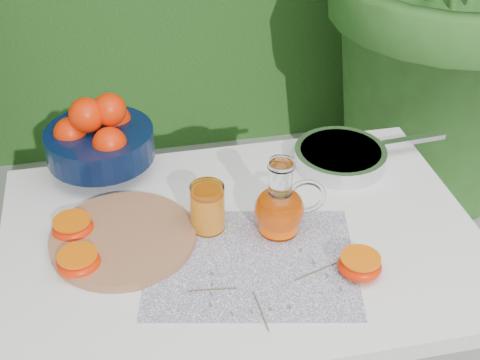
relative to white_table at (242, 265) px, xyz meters
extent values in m
cube|color=white|center=(0.00, 0.00, 0.06)|extent=(1.00, 0.70, 0.04)
cylinder|color=white|center=(-0.45, 0.30, -0.31)|extent=(0.04, 0.04, 0.71)
cylinder|color=white|center=(0.45, 0.30, -0.31)|extent=(0.04, 0.04, 0.71)
cube|color=#0C1048|center=(0.00, -0.08, 0.08)|extent=(0.47, 0.40, 0.00)
cylinder|color=#A5704A|center=(-0.24, 0.03, 0.09)|extent=(0.32, 0.32, 0.02)
cylinder|color=black|center=(-0.27, 0.31, 0.10)|extent=(0.12, 0.12, 0.04)
cylinder|color=black|center=(-0.27, 0.31, 0.16)|extent=(0.33, 0.33, 0.07)
sphere|color=#F93002|center=(-0.34, 0.31, 0.19)|extent=(0.10, 0.10, 0.08)
sphere|color=#F93002|center=(-0.23, 0.35, 0.19)|extent=(0.10, 0.10, 0.08)
sphere|color=#F93002|center=(-0.25, 0.25, 0.19)|extent=(0.10, 0.10, 0.08)
sphere|color=#F93002|center=(-0.30, 0.37, 0.19)|extent=(0.10, 0.10, 0.08)
sphere|color=#F93002|center=(-0.29, 0.30, 0.24)|extent=(0.11, 0.11, 0.08)
sphere|color=#F93002|center=(-0.24, 0.31, 0.24)|extent=(0.10, 0.10, 0.08)
cylinder|color=white|center=(0.08, 0.00, 0.09)|extent=(0.10, 0.10, 0.01)
ellipsoid|color=white|center=(0.08, 0.00, 0.14)|extent=(0.12, 0.12, 0.10)
cylinder|color=white|center=(0.08, 0.00, 0.22)|extent=(0.06, 0.06, 0.07)
cylinder|color=white|center=(0.08, 0.00, 0.25)|extent=(0.06, 0.06, 0.01)
torus|color=white|center=(0.13, -0.01, 0.17)|extent=(0.08, 0.02, 0.08)
cylinder|color=#DA4904|center=(0.08, 0.00, 0.13)|extent=(0.10, 0.10, 0.07)
cylinder|color=white|center=(-0.07, 0.04, 0.14)|extent=(0.09, 0.09, 0.11)
cylinder|color=orange|center=(-0.07, 0.04, 0.13)|extent=(0.08, 0.08, 0.08)
cylinder|color=#FC6907|center=(-0.07, 0.04, 0.17)|extent=(0.07, 0.07, 0.00)
cylinder|color=silver|center=(0.29, 0.22, 0.10)|extent=(0.24, 0.24, 0.04)
cylinder|color=silver|center=(0.29, 0.22, 0.12)|extent=(0.21, 0.21, 0.01)
cube|color=silver|center=(0.48, 0.23, 0.12)|extent=(0.17, 0.03, 0.01)
ellipsoid|color=#F93002|center=(-0.33, -0.04, 0.10)|extent=(0.10, 0.10, 0.04)
cylinder|color=#FC6907|center=(-0.33, -0.04, 0.12)|extent=(0.09, 0.09, 0.00)
ellipsoid|color=#F93002|center=(-0.35, 0.07, 0.10)|extent=(0.10, 0.10, 0.04)
cylinder|color=#FC6907|center=(-0.35, 0.07, 0.12)|extent=(0.09, 0.09, 0.00)
ellipsoid|color=#F93002|center=(0.20, -0.16, 0.10)|extent=(0.10, 0.10, 0.04)
cylinder|color=#FC6907|center=(0.20, -0.16, 0.12)|extent=(0.09, 0.09, 0.00)
cylinder|color=brown|center=(-0.01, -0.22, 0.09)|extent=(0.01, 0.10, 0.00)
sphere|color=#4D6B38|center=(-0.06, -0.22, 0.09)|extent=(0.01, 0.01, 0.01)
sphere|color=#4D6B38|center=(-0.03, -0.22, 0.09)|extent=(0.01, 0.01, 0.01)
sphere|color=#4D6B38|center=(0.01, -0.22, 0.09)|extent=(0.01, 0.01, 0.01)
sphere|color=#4D6B38|center=(0.04, -0.22, 0.09)|extent=(0.01, 0.01, 0.01)
cylinder|color=brown|center=(0.13, -0.14, 0.09)|extent=(0.11, 0.04, 0.00)
sphere|color=#4D6B38|center=(0.11, -0.08, 0.09)|extent=(0.01, 0.01, 0.01)
sphere|color=#4D6B38|center=(0.12, -0.12, 0.09)|extent=(0.01, 0.01, 0.01)
sphere|color=#4D6B38|center=(0.14, -0.16, 0.09)|extent=(0.01, 0.01, 0.01)
sphere|color=#4D6B38|center=(0.15, -0.20, 0.09)|extent=(0.01, 0.01, 0.01)
cylinder|color=brown|center=(-0.09, -0.15, 0.09)|extent=(0.09, 0.01, 0.00)
sphere|color=#4D6B38|center=(-0.10, -0.19, 0.09)|extent=(0.01, 0.01, 0.01)
sphere|color=#4D6B38|center=(-0.09, -0.16, 0.09)|extent=(0.01, 0.01, 0.01)
sphere|color=#4D6B38|center=(-0.09, -0.13, 0.09)|extent=(0.01, 0.01, 0.01)
sphere|color=#4D6B38|center=(-0.08, -0.11, 0.09)|extent=(0.01, 0.01, 0.01)
camera|label=1|loc=(-0.22, -1.05, 0.99)|focal=50.00mm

